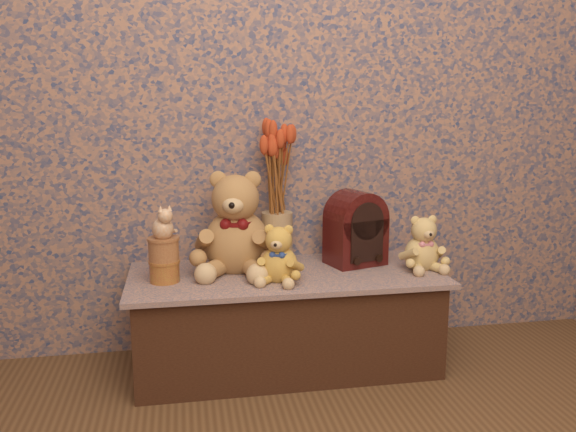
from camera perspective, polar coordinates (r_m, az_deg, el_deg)
name	(u,v)px	position (r m, az deg, el deg)	size (l,w,h in m)	color
display_shelf	(286,319)	(2.45, -0.21, -9.88)	(1.24, 0.54, 0.40)	#35466C
teddy_large	(236,217)	(2.38, -4.97, -0.14)	(0.34, 0.41, 0.43)	#AA7B41
teddy_medium	(279,251)	(2.25, -0.85, -3.33)	(0.19, 0.22, 0.23)	#B27532
teddy_small	(422,240)	(2.47, 12.75, -2.28)	(0.19, 0.22, 0.24)	tan
cathedral_radio	(356,228)	(2.49, 6.50, -1.12)	(0.23, 0.16, 0.31)	#350A09
ceramic_vase	(277,237)	(2.50, -1.05, -2.07)	(0.13, 0.13, 0.22)	tan
dried_stalks	(277,166)	(2.45, -1.07, 4.77)	(0.20, 0.20, 0.38)	#C0401E
biscuit_tin_lower	(165,271)	(2.31, -11.75, -5.21)	(0.11, 0.11, 0.08)	gold
biscuit_tin_upper	(164,250)	(2.28, -11.83, -3.18)	(0.11, 0.11, 0.09)	tan
cat_figurine	(162,221)	(2.26, -11.94, -0.48)	(0.10, 0.11, 0.13)	silver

